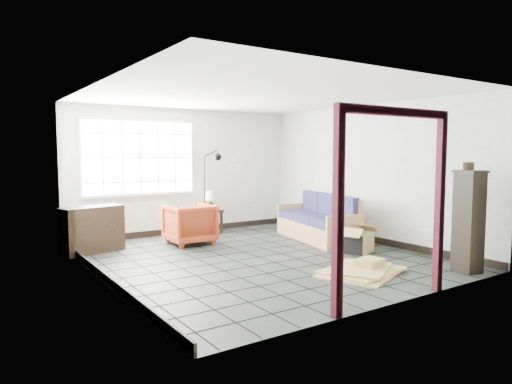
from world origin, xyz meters
TOP-DOWN VIEW (x-y plane):
  - ground at (0.00, 0.00)m, footprint 5.50×5.50m
  - room_shell at (0.00, 0.03)m, footprint 5.02×5.52m
  - window_panel at (-1.00, 2.70)m, footprint 2.32×0.08m
  - doorway_trim at (0.00, -2.70)m, footprint 1.80×0.08m
  - futon_sofa at (1.84, 0.59)m, footprint 1.14×2.12m
  - armchair at (-0.46, 1.61)m, footprint 0.81×0.76m
  - side_table at (0.37, 2.40)m, footprint 0.57×0.57m
  - table_lamp at (0.42, 2.41)m, footprint 0.29×0.29m
  - projector at (0.36, 2.42)m, footprint 0.36×0.32m
  - floor_lamp at (0.18, 1.96)m, footprint 0.47×0.44m
  - console_shelf at (-2.15, 1.88)m, footprint 1.08×0.63m
  - tall_shelf at (1.99, -2.40)m, footprint 0.38×0.45m
  - pot at (2.01, -2.35)m, footprint 0.16×0.16m
  - open_box at (1.62, -0.64)m, footprint 0.88×0.63m
  - cardboard_pile at (0.68, -1.63)m, footprint 1.51×1.30m

SIDE VIEW (x-z plane):
  - ground at x=0.00m, z-range 0.00..0.00m
  - cardboard_pile at x=0.68m, z-range -0.04..0.14m
  - open_box at x=1.62m, z-range -0.06..0.39m
  - futon_sofa at x=1.84m, z-range -0.12..0.77m
  - console_shelf at x=-2.15m, z-range 0.00..0.79m
  - side_table at x=0.37m, z-range 0.16..0.65m
  - armchair at x=-0.46m, z-range 0.00..0.83m
  - projector at x=0.36m, z-range 0.49..0.60m
  - tall_shelf at x=1.99m, z-range 0.01..1.47m
  - table_lamp at x=0.42m, z-range 0.57..0.98m
  - floor_lamp at x=0.18m, z-range 0.06..1.82m
  - doorway_trim at x=0.00m, z-range 0.28..2.48m
  - pot at x=2.01m, z-range 1.45..1.57m
  - window_panel at x=-1.00m, z-range 0.84..2.36m
  - room_shell at x=0.00m, z-range 0.37..2.98m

